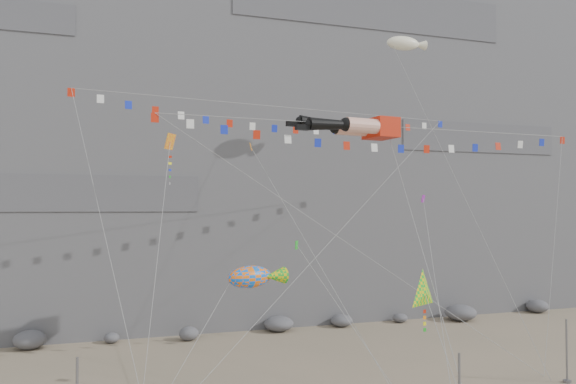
# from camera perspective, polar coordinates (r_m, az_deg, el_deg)

# --- Properties ---
(cliff) EXTENTS (80.00, 28.00, 50.00)m
(cliff) POSITION_cam_1_polar(r_m,az_deg,el_deg) (65.52, -4.91, 10.89)
(cliff) COLOR slate
(cliff) RESTS_ON ground
(talus_boulders) EXTENTS (60.00, 3.00, 1.20)m
(talus_boulders) POSITION_cam_1_polar(r_m,az_deg,el_deg) (50.52, -0.94, -13.28)
(talus_boulders) COLOR #5E5E63
(talus_boulders) RESTS_ON ground
(anchor_pole_right) EXTENTS (0.12, 0.12, 3.89)m
(anchor_pole_right) POSITION_cam_1_polar(r_m,az_deg,el_deg) (40.02, 26.46, -14.25)
(anchor_pole_right) COLOR slate
(anchor_pole_right) RESTS_ON ground
(legs_kite) EXTENTS (7.87, 14.92, 21.30)m
(legs_kite) POSITION_cam_1_polar(r_m,az_deg,el_deg) (38.37, 6.77, 6.59)
(legs_kite) COLOR red
(legs_kite) RESTS_ON ground
(flag_banner_upper) EXTENTS (30.03, 15.28, 24.94)m
(flag_banner_upper) POSITION_cam_1_polar(r_m,az_deg,el_deg) (42.84, -0.30, 8.59)
(flag_banner_upper) COLOR red
(flag_banner_upper) RESTS_ON ground
(flag_banner_lower) EXTENTS (30.81, 5.22, 19.10)m
(flag_banner_lower) POSITION_cam_1_polar(r_m,az_deg,el_deg) (38.66, 10.11, 6.55)
(flag_banner_lower) COLOR red
(flag_banner_lower) RESTS_ON ground
(harlequin_kite) EXTENTS (3.00, 6.02, 15.65)m
(harlequin_kite) POSITION_cam_1_polar(r_m,az_deg,el_deg) (32.24, -11.89, 4.96)
(harlequin_kite) COLOR red
(harlequin_kite) RESTS_ON ground
(fish_windsock) EXTENTS (8.08, 4.22, 9.68)m
(fish_windsock) POSITION_cam_1_polar(r_m,az_deg,el_deg) (31.30, -3.92, -8.62)
(fish_windsock) COLOR orange
(fish_windsock) RESTS_ON ground
(delta_kite) EXTENTS (2.50, 6.16, 8.44)m
(delta_kite) POSITION_cam_1_polar(r_m,az_deg,el_deg) (31.57, 13.73, -9.98)
(delta_kite) COLOR yellow
(delta_kite) RESTS_ON ground
(blimp_windsock) EXTENTS (4.95, 13.59, 27.82)m
(blimp_windsock) POSITION_cam_1_polar(r_m,az_deg,el_deg) (49.32, 11.63, 14.51)
(blimp_windsock) COLOR white
(blimp_windsock) RESTS_ON ground
(small_kite_a) EXTENTS (5.62, 13.53, 20.42)m
(small_kite_a) POSITION_cam_1_polar(r_m,az_deg,el_deg) (39.12, -3.59, 4.25)
(small_kite_a) COLOR orange
(small_kite_a) RESTS_ON ground
(small_kite_b) EXTENTS (6.51, 12.95, 17.74)m
(small_kite_b) POSITION_cam_1_polar(r_m,az_deg,el_deg) (42.32, 13.60, -0.89)
(small_kite_b) COLOR purple
(small_kite_b) RESTS_ON ground
(small_kite_c) EXTENTS (4.85, 7.13, 11.57)m
(small_kite_c) POSITION_cam_1_polar(r_m,az_deg,el_deg) (32.65, 1.04, -5.63)
(small_kite_c) COLOR green
(small_kite_c) RESTS_ON ground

